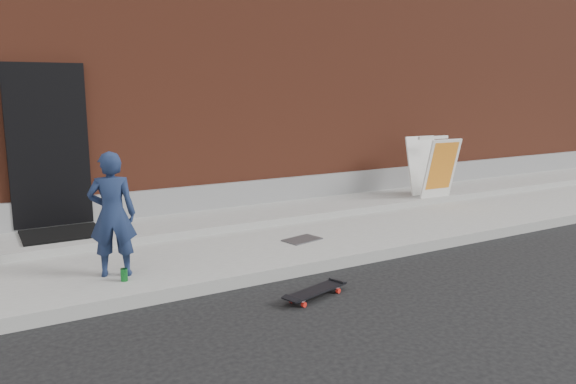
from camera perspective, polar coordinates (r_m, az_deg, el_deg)
ground at (r=6.83m, az=3.52°, el=-8.17°), size 80.00×80.00×0.00m
sidewalk at (r=8.05m, az=-2.38°, el=-4.69°), size 20.00×3.00×0.15m
apron at (r=8.80m, az=-5.10°, el=-2.56°), size 20.00×1.20×0.10m
building at (r=12.90m, az=-14.09°, el=11.62°), size 20.00×8.10×5.00m
child at (r=6.38m, az=-17.42°, el=-2.18°), size 0.58×0.47×1.38m
skateboard at (r=6.03m, az=2.80°, el=-10.03°), size 0.82×0.41×0.09m
pizza_sign at (r=10.43m, az=14.50°, el=2.53°), size 0.69×0.81×1.09m
soda_can at (r=6.32m, az=-16.31°, el=-8.08°), size 0.09×0.09×0.14m
doormat at (r=8.13m, az=-22.02°, el=-3.94°), size 1.00×0.81×0.03m
utility_plate at (r=7.66m, az=1.44°, el=-4.85°), size 0.55×0.42×0.01m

